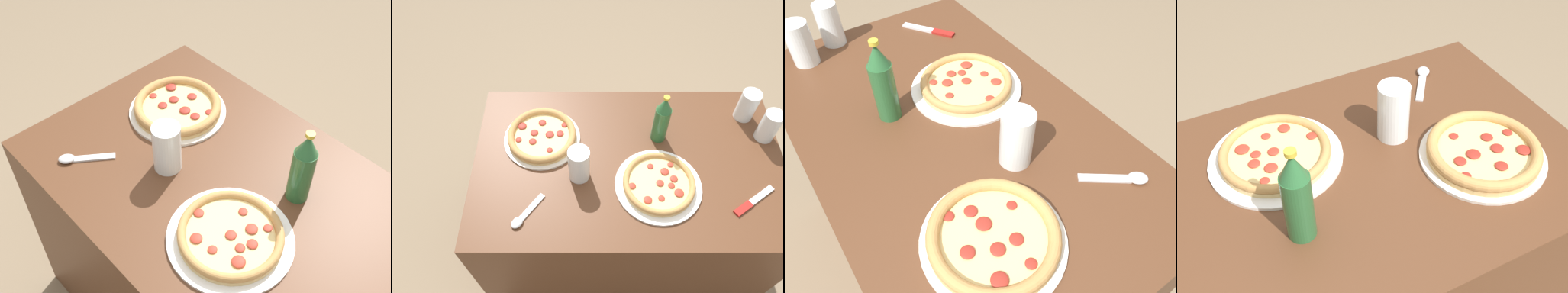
# 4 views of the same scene
# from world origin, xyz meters

# --- Properties ---
(table) EXTENTS (1.16, 0.71, 0.76)m
(table) POSITION_xyz_m (0.00, 0.00, 0.38)
(table) COLOR #56331E
(table) RESTS_ON ground_plane
(pizza_salami) EXTENTS (0.31, 0.31, 0.04)m
(pizza_salami) POSITION_xyz_m (0.09, -0.11, 0.77)
(pizza_salami) COLOR white
(pizza_salami) RESTS_ON table
(pizza_veggie) EXTENTS (0.29, 0.29, 0.04)m
(pizza_veggie) POSITION_xyz_m (-0.33, 0.10, 0.78)
(pizza_veggie) COLOR silver
(pizza_veggie) RESTS_ON table
(glass_red_wine) EXTENTS (0.08, 0.08, 0.14)m
(glass_red_wine) POSITION_xyz_m (-0.19, -0.06, 0.82)
(glass_red_wine) COLOR white
(glass_red_wine) RESTS_ON table
(beer_bottle) EXTENTS (0.06, 0.06, 0.22)m
(beer_bottle) POSITION_xyz_m (0.12, 0.11, 0.86)
(beer_bottle) COLOR #286033
(beer_bottle) RESTS_ON table
(spoon) EXTENTS (0.11, 0.14, 0.02)m
(spoon) POSITION_xyz_m (-0.37, -0.23, 0.76)
(spoon) COLOR silver
(spoon) RESTS_ON table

